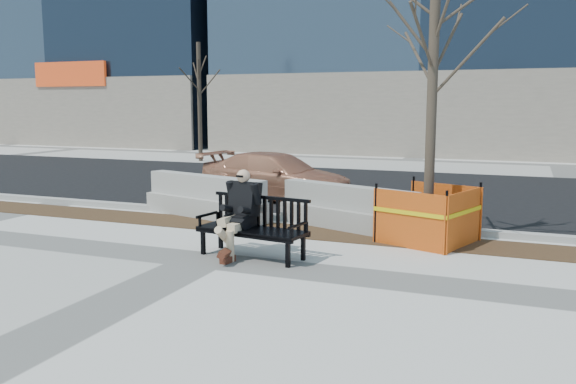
% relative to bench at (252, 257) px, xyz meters
% --- Properties ---
extents(ground, '(120.00, 120.00, 0.00)m').
position_rel_bench_xyz_m(ground, '(-0.66, -0.45, 0.00)').
color(ground, beige).
rests_on(ground, ground).
extents(mulch_strip, '(40.00, 1.20, 0.02)m').
position_rel_bench_xyz_m(mulch_strip, '(-0.66, 2.15, 0.00)').
color(mulch_strip, '#47301C').
rests_on(mulch_strip, ground).
extents(asphalt_street, '(60.00, 10.40, 0.01)m').
position_rel_bench_xyz_m(asphalt_street, '(-0.66, 8.35, 0.00)').
color(asphalt_street, black).
rests_on(asphalt_street, ground).
extents(curb, '(60.00, 0.25, 0.12)m').
position_rel_bench_xyz_m(curb, '(-0.66, 3.10, 0.06)').
color(curb, '#9E9B93').
rests_on(curb, ground).
extents(bench, '(1.98, 0.95, 1.01)m').
position_rel_bench_xyz_m(bench, '(0.00, 0.00, 0.00)').
color(bench, black).
rests_on(bench, ground).
extents(seated_man, '(0.76, 1.10, 1.44)m').
position_rel_bench_xyz_m(seated_man, '(-0.26, 0.09, 0.00)').
color(seated_man, black).
rests_on(seated_man, ground).
extents(tree_fence, '(2.79, 2.79, 5.49)m').
position_rel_bench_xyz_m(tree_fence, '(2.52, 2.20, 0.00)').
color(tree_fence, '#FF5F19').
rests_on(tree_fence, ground).
extents(sedan, '(4.46, 2.31, 1.24)m').
position_rel_bench_xyz_m(sedan, '(-1.94, 5.68, 0.00)').
color(sedan, '#AC6C4E').
rests_on(sedan, ground).
extents(jersey_barrier_left, '(3.35, 1.54, 0.95)m').
position_rel_bench_xyz_m(jersey_barrier_left, '(-2.48, 2.87, 0.00)').
color(jersey_barrier_left, '#A09D96').
rests_on(jersey_barrier_left, ground).
extents(jersey_barrier_right, '(3.16, 1.68, 0.90)m').
position_rel_bench_xyz_m(jersey_barrier_right, '(0.84, 2.76, 0.00)').
color(jersey_barrier_right, gray).
rests_on(jersey_barrier_right, ground).
extents(far_tree_left, '(2.40, 2.40, 5.54)m').
position_rel_bench_xyz_m(far_tree_left, '(-9.20, 14.29, 0.00)').
color(far_tree_left, '#403429').
rests_on(far_tree_left, ground).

